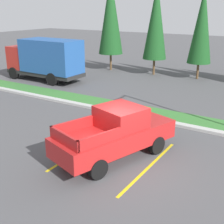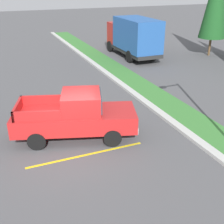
{
  "view_description": "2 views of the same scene",
  "coord_description": "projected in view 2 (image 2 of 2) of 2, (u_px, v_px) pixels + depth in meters",
  "views": [
    {
      "loc": [
        5.28,
        -9.29,
        5.82
      ],
      "look_at": [
        -1.43,
        1.4,
        1.48
      ],
      "focal_mm": 48.93,
      "sensor_mm": 36.0,
      "label": 1
    },
    {
      "loc": [
        10.38,
        -2.52,
        6.38
      ],
      "look_at": [
        0.39,
        1.63,
        1.41
      ],
      "focal_mm": 46.49,
      "sensor_mm": 36.0,
      "label": 2
    }
  ],
  "objects": [
    {
      "name": "ground_plane",
      "position": [
        73.0,
        145.0,
        12.25
      ],
      "size": [
        120.0,
        120.0,
        0.0
      ],
      "primitive_type": "plane",
      "color": "#4C4C4F"
    },
    {
      "name": "parking_line_near",
      "position": [
        67.0,
        122.0,
        14.16
      ],
      "size": [
        0.12,
        4.8,
        0.01
      ],
      "primitive_type": "cube",
      "color": "yellow",
      "rests_on": "ground"
    },
    {
      "name": "parking_line_far",
      "position": [
        87.0,
        155.0,
        11.56
      ],
      "size": [
        0.12,
        4.8,
        0.01
      ],
      "primitive_type": "cube",
      "color": "yellow",
      "rests_on": "ground"
    },
    {
      "name": "curb_strip",
      "position": [
        173.0,
        123.0,
        13.96
      ],
      "size": [
        56.0,
        0.4,
        0.15
      ],
      "primitive_type": "cube",
      "color": "#B2B2AD",
      "rests_on": "ground"
    },
    {
      "name": "grass_median",
      "position": [
        192.0,
        120.0,
        14.37
      ],
      "size": [
        56.0,
        1.8,
        0.06
      ],
      "primitive_type": "cube",
      "color": "#387533",
      "rests_on": "ground"
    },
    {
      "name": "pickup_truck_main",
      "position": [
        76.0,
        116.0,
        12.43
      ],
      "size": [
        3.39,
        5.55,
        2.1
      ],
      "color": "black",
      "rests_on": "ground"
    },
    {
      "name": "cargo_truck_distant",
      "position": [
        133.0,
        36.0,
        25.37
      ],
      "size": [
        6.82,
        2.54,
        3.4
      ],
      "color": "black",
      "rests_on": "ground"
    }
  ]
}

